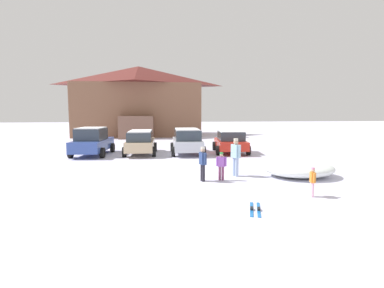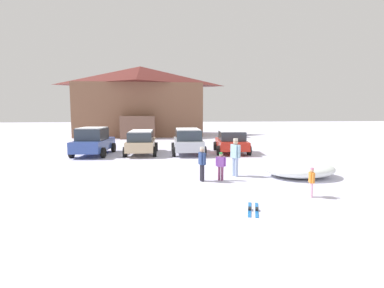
{
  "view_description": "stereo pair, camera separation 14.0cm",
  "coord_description": "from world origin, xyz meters",
  "views": [
    {
      "loc": [
        -0.96,
        -6.89,
        2.81
      ],
      "look_at": [
        0.84,
        7.72,
        1.24
      ],
      "focal_mm": 28.0,
      "sensor_mm": 36.0,
      "label": 1
    },
    {
      "loc": [
        -0.82,
        -6.9,
        2.81
      ],
      "look_at": [
        0.84,
        7.72,
        1.24
      ],
      "focal_mm": 28.0,
      "sensor_mm": 36.0,
      "label": 2
    }
  ],
  "objects": [
    {
      "name": "parked_beige_suv",
      "position": [
        -1.94,
        13.39,
        0.86
      ],
      "size": [
        2.17,
        4.4,
        1.58
      ],
      "color": "tan",
      "rests_on": "ground"
    },
    {
      "name": "parked_red_sedan",
      "position": [
        4.23,
        13.31,
        0.79
      ],
      "size": [
        2.56,
        4.41,
        1.54
      ],
      "color": "red",
      "rests_on": "ground"
    },
    {
      "name": "parked_blue_hatchback",
      "position": [
        -5.06,
        13.28,
        0.9
      ],
      "size": [
        2.46,
        4.47,
        1.82
      ],
      "color": "#344E9C",
      "rests_on": "ground"
    },
    {
      "name": "pair_of_skis",
      "position": [
        1.88,
        1.21,
        0.02
      ],
      "size": [
        0.68,
        1.35,
        0.08
      ],
      "color": "#1962B4",
      "rests_on": "ground"
    },
    {
      "name": "skier_child_in_purple_jacket",
      "position": [
        1.74,
        5.06,
        0.66
      ],
      "size": [
        0.41,
        0.26,
        1.16
      ],
      "color": "#7D3B60",
      "rests_on": "ground"
    },
    {
      "name": "plowed_snow_pile",
      "position": [
        5.28,
        5.34,
        0.35
      ],
      "size": [
        3.05,
        2.44,
        0.71
      ],
      "primitive_type": "ellipsoid",
      "color": "white",
      "rests_on": "ground"
    },
    {
      "name": "ground",
      "position": [
        0.0,
        0.0,
        0.0
      ],
      "size": [
        160.0,
        160.0,
        0.0
      ],
      "primitive_type": "plane",
      "color": "silver"
    },
    {
      "name": "skier_child_in_orange_jacket",
      "position": [
        4.21,
        2.29,
        0.56
      ],
      "size": [
        0.19,
        0.36,
        0.99
      ],
      "color": "#EAACCA",
      "rests_on": "ground"
    },
    {
      "name": "ski_lodge",
      "position": [
        -2.9,
        30.64,
        4.23
      ],
      "size": [
        14.95,
        10.99,
        8.36
      ],
      "color": "brown",
      "rests_on": "ground"
    },
    {
      "name": "skier_teen_in_navy_coat",
      "position": [
        0.95,
        4.98,
        0.79
      ],
      "size": [
        0.28,
        0.51,
        1.41
      ],
      "color": "#23212B",
      "rests_on": "ground"
    },
    {
      "name": "skier_adult_in_blue_parka",
      "position": [
        2.53,
        5.76,
        0.94
      ],
      "size": [
        0.38,
        0.58,
        1.67
      ],
      "color": "#9DB3D5",
      "rests_on": "ground"
    },
    {
      "name": "parked_silver_wagon",
      "position": [
        1.17,
        13.16,
        0.91
      ],
      "size": [
        2.26,
        4.24,
        1.7
      ],
      "color": "silver",
      "rests_on": "ground"
    }
  ]
}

